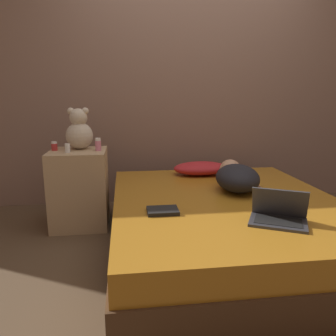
{
  "coord_description": "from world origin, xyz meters",
  "views": [
    {
      "loc": [
        -0.72,
        -2.2,
        1.11
      ],
      "look_at": [
        -0.39,
        0.24,
        0.57
      ],
      "focal_mm": 35.0,
      "sensor_mm": 36.0,
      "label": 1
    }
  ],
  "objects": [
    {
      "name": "laptop",
      "position": [
        0.16,
        -0.5,
        0.44
      ],
      "size": [
        0.38,
        0.34,
        0.2
      ],
      "rotation": [
        0.0,
        0.0,
        -0.48
      ],
      "color": "#333338",
      "rests_on": "bed"
    },
    {
      "name": "nightstand",
      "position": [
        -1.11,
        0.62,
        0.33
      ],
      "size": [
        0.47,
        0.48,
        0.66
      ],
      "color": "tan",
      "rests_on": "ground_plane"
    },
    {
      "name": "bottle_white",
      "position": [
        -1.18,
        0.52,
        0.7
      ],
      "size": [
        0.04,
        0.04,
        0.07
      ],
      "color": "white",
      "rests_on": "nightstand"
    },
    {
      "name": "teddy_bear",
      "position": [
        -1.1,
        0.7,
        0.82
      ],
      "size": [
        0.23,
        0.23,
        0.36
      ],
      "color": "beige",
      "rests_on": "nightstand"
    },
    {
      "name": "book",
      "position": [
        -0.49,
        -0.24,
        0.4
      ],
      "size": [
        0.2,
        0.15,
        0.02
      ],
      "rotation": [
        0.0,
        0.0,
        -0.0
      ],
      "color": "black",
      "rests_on": "bed"
    },
    {
      "name": "bottle_pink",
      "position": [
        -0.94,
        0.59,
        0.71
      ],
      "size": [
        0.05,
        0.05,
        0.11
      ],
      "color": "pink",
      "rests_on": "nightstand"
    },
    {
      "name": "pillow",
      "position": [
        -0.01,
        0.74,
        0.45
      ],
      "size": [
        0.52,
        0.31,
        0.12
      ],
      "color": "red",
      "rests_on": "bed"
    },
    {
      "name": "bed",
      "position": [
        0.0,
        0.0,
        0.19
      ],
      "size": [
        1.64,
        1.95,
        0.39
      ],
      "color": "#4C331E",
      "rests_on": "ground_plane"
    },
    {
      "name": "bottle_red",
      "position": [
        -1.31,
        0.64,
        0.7
      ],
      "size": [
        0.05,
        0.05,
        0.07
      ],
      "color": "#B72D2D",
      "rests_on": "nightstand"
    },
    {
      "name": "ground_plane",
      "position": [
        0.0,
        0.0,
        0.0
      ],
      "size": [
        12.0,
        12.0,
        0.0
      ],
      "primitive_type": "plane",
      "color": "brown"
    },
    {
      "name": "person_lying",
      "position": [
        0.15,
        0.22,
        0.49
      ],
      "size": [
        0.39,
        0.66,
        0.2
      ],
      "rotation": [
        0.0,
        0.0,
        -0.14
      ],
      "color": "black",
      "rests_on": "bed"
    },
    {
      "name": "wall_back",
      "position": [
        0.0,
        1.25,
        1.3
      ],
      "size": [
        8.0,
        0.06,
        2.6
      ],
      "color": "#846656",
      "rests_on": "ground_plane"
    }
  ]
}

